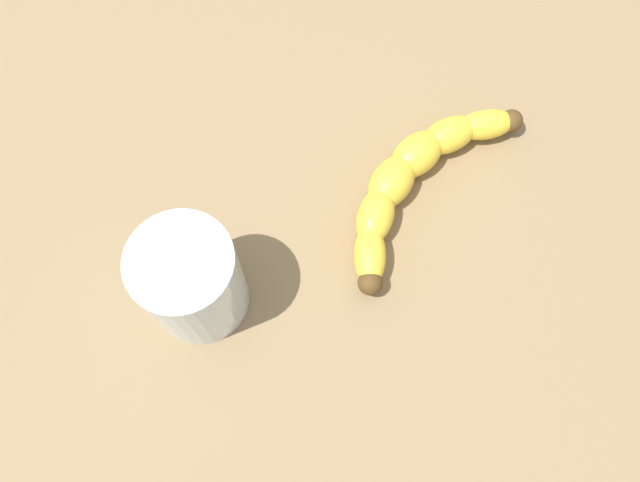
% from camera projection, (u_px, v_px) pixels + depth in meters
% --- Properties ---
extents(wooden_tabletop, '(1.20, 1.20, 0.03)m').
position_uv_depth(wooden_tabletop, '(320.00, 167.00, 0.62)').
color(wooden_tabletop, olive).
rests_on(wooden_tabletop, ground).
extents(banana, '(0.13, 0.22, 0.04)m').
position_uv_depth(banana, '(415.00, 176.00, 0.57)').
color(banana, yellow).
rests_on(banana, wooden_tabletop).
extents(smoothie_glass, '(0.08, 0.08, 0.10)m').
position_uv_depth(smoothie_glass, '(191.00, 281.00, 0.51)').
color(smoothie_glass, silver).
rests_on(smoothie_glass, wooden_tabletop).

